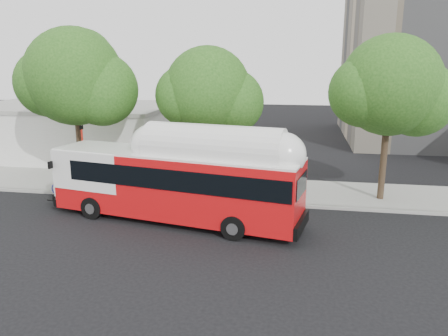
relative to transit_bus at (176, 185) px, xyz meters
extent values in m
plane|color=black|center=(1.50, -0.76, -1.85)|extent=(120.00, 120.00, 0.00)
cube|color=gray|center=(1.50, 5.74, -1.77)|extent=(60.00, 5.00, 0.15)
cube|color=gray|center=(1.50, 3.14, -1.77)|extent=(60.00, 0.30, 0.15)
cube|color=maroon|center=(-1.50, 3.14, -1.77)|extent=(10.00, 0.32, 0.16)
cylinder|color=#2D2116|center=(-7.50, 4.74, 1.19)|extent=(0.36, 0.36, 6.08)
sphere|color=#1D4A15|center=(-7.50, 4.74, 4.99)|extent=(5.80, 5.80, 5.80)
sphere|color=#1D4A15|center=(-5.91, 4.94, 4.23)|extent=(4.35, 4.35, 4.35)
cylinder|color=#2D2116|center=(0.50, 5.24, 0.87)|extent=(0.36, 0.36, 5.44)
sphere|color=#1D4A15|center=(0.50, 5.24, 4.27)|extent=(5.00, 5.00, 5.00)
sphere|color=#1D4A15|center=(1.87, 5.44, 3.59)|extent=(3.75, 3.75, 3.75)
cylinder|color=#2D2116|center=(10.50, 5.04, 1.03)|extent=(0.36, 0.36, 5.76)
sphere|color=#1D4A15|center=(10.50, 5.04, 4.63)|extent=(5.40, 5.40, 5.40)
sphere|color=#1D4A15|center=(11.98, 5.24, 3.91)|extent=(4.05, 4.05, 4.05)
cube|color=silver|center=(-12.50, 13.24, 0.15)|extent=(16.00, 10.00, 4.00)
cube|color=gray|center=(-12.50, 13.24, 2.25)|extent=(16.20, 10.20, 0.30)
cube|color=red|center=(-0.09, 0.02, 0.01)|extent=(12.70, 5.00, 3.00)
cube|color=black|center=(0.42, -0.08, 0.63)|extent=(11.50, 4.83, 0.98)
cube|color=white|center=(-0.09, 0.02, 1.55)|extent=(12.69, 4.92, 0.10)
cube|color=white|center=(1.94, -0.38, 1.82)|extent=(6.90, 3.29, 0.57)
cube|color=black|center=(-6.75, 1.31, -1.33)|extent=(1.17, 1.99, 0.06)
imported|color=navy|center=(-6.75, 1.31, -0.83)|extent=(0.95, 1.86, 0.93)
cylinder|color=red|center=(-6.87, 3.93, 0.06)|extent=(0.11, 0.11, 3.82)
cube|color=black|center=(-6.87, 3.93, 2.07)|extent=(0.05, 0.38, 0.24)
camera|label=1|loc=(5.81, -19.78, 5.96)|focal=35.00mm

